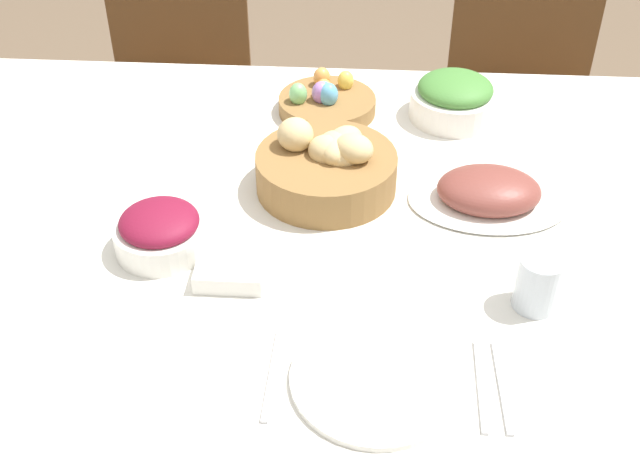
% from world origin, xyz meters
% --- Properties ---
extents(dining_table, '(1.73, 1.18, 0.73)m').
position_xyz_m(dining_table, '(0.00, 0.00, 0.37)').
color(dining_table, silver).
rests_on(dining_table, ground).
extents(chair_far_right, '(0.44, 0.44, 0.91)m').
position_xyz_m(chair_far_right, '(0.51, 0.95, 0.49)').
color(chair_far_right, brown).
rests_on(chair_far_right, ground).
extents(chair_far_left, '(0.43, 0.43, 0.91)m').
position_xyz_m(chair_far_left, '(-0.50, 0.95, 0.49)').
color(chair_far_left, brown).
rests_on(chair_far_left, ground).
extents(bread_basket, '(0.26, 0.26, 0.13)m').
position_xyz_m(bread_basket, '(0.00, 0.09, 0.78)').
color(bread_basket, olive).
rests_on(bread_basket, dining_table).
extents(egg_basket, '(0.21, 0.21, 0.08)m').
position_xyz_m(egg_basket, '(-0.02, 0.38, 0.76)').
color(egg_basket, olive).
rests_on(egg_basket, dining_table).
extents(ham_platter, '(0.29, 0.21, 0.07)m').
position_xyz_m(ham_platter, '(0.30, 0.06, 0.76)').
color(ham_platter, white).
rests_on(ham_platter, dining_table).
extents(green_salad_bowl, '(0.19, 0.19, 0.10)m').
position_xyz_m(green_salad_bowl, '(0.26, 0.38, 0.78)').
color(green_salad_bowl, white).
rests_on(green_salad_bowl, dining_table).
extents(beet_salad_bowl, '(0.16, 0.16, 0.08)m').
position_xyz_m(beet_salad_bowl, '(-0.27, -0.11, 0.77)').
color(beet_salad_bowl, white).
rests_on(beet_salad_bowl, dining_table).
extents(dinner_plate, '(0.25, 0.25, 0.01)m').
position_xyz_m(dinner_plate, '(0.10, -0.39, 0.74)').
color(dinner_plate, white).
rests_on(dinner_plate, dining_table).
extents(fork, '(0.01, 0.17, 0.00)m').
position_xyz_m(fork, '(-0.05, -0.39, 0.74)').
color(fork, silver).
rests_on(fork, dining_table).
extents(knife, '(0.01, 0.17, 0.00)m').
position_xyz_m(knife, '(0.25, -0.39, 0.74)').
color(knife, silver).
rests_on(knife, dining_table).
extents(spoon, '(0.01, 0.17, 0.00)m').
position_xyz_m(spoon, '(0.28, -0.39, 0.74)').
color(spoon, silver).
rests_on(spoon, dining_table).
extents(drinking_cup, '(0.07, 0.07, 0.09)m').
position_xyz_m(drinking_cup, '(0.35, -0.21, 0.78)').
color(drinking_cup, silver).
rests_on(drinking_cup, dining_table).
extents(butter_dish, '(0.11, 0.07, 0.03)m').
position_xyz_m(butter_dish, '(-0.14, -0.19, 0.75)').
color(butter_dish, white).
rests_on(butter_dish, dining_table).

